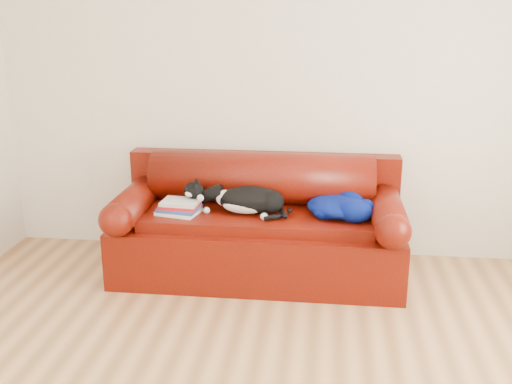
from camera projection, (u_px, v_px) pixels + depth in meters
The scene contains 6 objects.
room_shell at pixel (276, 68), 2.63m from camera, with size 4.52×4.02×2.61m.
sofa_base at pixel (258, 244), 4.48m from camera, with size 2.10×0.90×0.50m.
sofa_back at pixel (262, 196), 4.62m from camera, with size 2.10×1.01×0.88m.
book_stack at pixel (180, 207), 4.33m from camera, with size 0.33×0.28×0.10m.
cat at pixel (249, 201), 4.33m from camera, with size 0.67×0.35×0.25m.
blanket at pixel (339, 206), 4.29m from camera, with size 0.55×0.56×0.16m.
Camera 1 is at (0.36, -2.65, 1.91)m, focal length 42.00 mm.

